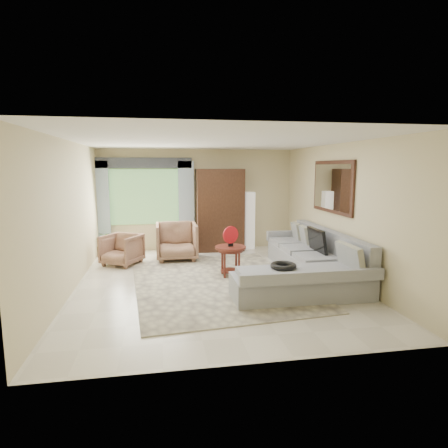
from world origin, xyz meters
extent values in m
plane|color=silver|center=(0.00, 0.00, 0.00)|extent=(6.00, 6.00, 0.00)
cube|color=beige|center=(0.06, -0.03, 0.01)|extent=(3.36, 4.26, 0.02)
cube|color=gray|center=(2.00, 0.50, 0.20)|extent=(0.90, 2.40, 0.40)
cube|color=gray|center=(1.30, -1.10, 0.20)|extent=(2.30, 0.80, 0.40)
cube|color=gray|center=(2.35, 0.10, 0.65)|extent=(0.20, 3.20, 0.50)
cube|color=gray|center=(2.00, 1.78, 0.51)|extent=(0.90, 0.16, 0.22)
cube|color=gray|center=(1.30, -1.55, 0.49)|extent=(2.30, 0.10, 0.18)
cube|color=black|center=(2.05, 0.06, 0.72)|extent=(0.14, 0.74, 0.48)
torus|color=black|center=(1.00, -1.03, 0.55)|extent=(0.43, 0.43, 0.09)
cylinder|color=#4A1B13|center=(0.38, 0.32, 0.59)|extent=(0.61, 0.61, 0.04)
cylinder|color=#4A1B13|center=(0.38, 0.32, 0.27)|extent=(0.40, 0.40, 0.55)
cylinder|color=red|center=(0.38, 0.32, 0.84)|extent=(0.33, 0.14, 0.34)
imported|color=#9B6E54|center=(-1.83, 1.61, 0.34)|extent=(1.01, 1.02, 0.69)
imported|color=#946851|center=(-0.61, 1.88, 0.44)|extent=(0.93, 0.96, 0.87)
imported|color=#999999|center=(-2.35, 2.65, 0.29)|extent=(0.61, 0.56, 0.58)
cube|color=black|center=(0.55, 2.72, 1.05)|extent=(1.20, 0.55, 2.10)
cube|color=silver|center=(1.35, 2.78, 0.75)|extent=(0.24, 0.24, 1.50)
cube|color=#669E59|center=(-1.35, 2.97, 1.40)|extent=(1.80, 0.04, 1.40)
cube|color=#9EB7CC|center=(-2.40, 2.88, 1.15)|extent=(0.40, 0.08, 2.30)
cube|color=#9EB7CC|center=(-0.30, 2.88, 1.15)|extent=(0.40, 0.08, 2.30)
cube|color=#1E232D|center=(-1.35, 2.90, 2.25)|extent=(2.40, 0.12, 0.26)
cube|color=black|center=(2.47, 0.35, 1.75)|extent=(0.04, 1.70, 1.05)
cube|color=white|center=(2.45, 0.35, 1.75)|extent=(0.02, 1.54, 0.90)
camera|label=1|loc=(-0.97, -6.72, 2.14)|focal=30.00mm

